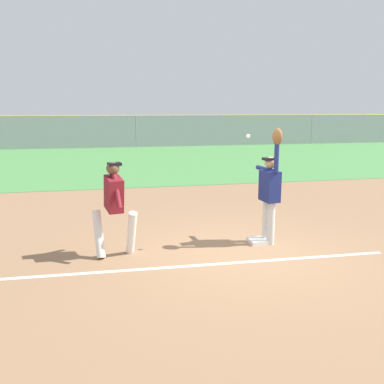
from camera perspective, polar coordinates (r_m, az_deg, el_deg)
The scene contains 12 objects.
ground_plane at distance 8.10m, azimuth 6.97°, elevation -8.04°, with size 70.49×70.49×0.00m, color #936D4C.
outfield_grass at distance 22.09m, azimuth -5.58°, elevation 4.22°, with size 51.51×15.13×0.01m, color #4C8C47.
chalk_foul_line at distance 7.39m, azimuth -19.19°, elevation -10.49°, with size 12.00×0.10×0.01m, color white.
first_base at distance 8.72m, azimuth 8.79°, elevation -6.42°, with size 0.38×0.38×0.08m, color white.
fielder at distance 8.48m, azimuth 10.31°, elevation 0.56°, with size 0.31×0.90×2.28m.
runner at distance 7.76m, azimuth -10.28°, elevation -1.36°, with size 0.82×0.84×1.72m.
baseball at distance 7.97m, azimuth 7.44°, elevation 7.34°, with size 0.07×0.07×0.07m, color white.
outfield_fence at distance 29.50m, azimuth -7.40°, elevation 7.98°, with size 51.59×0.08×2.14m.
parked_car_tan at distance 33.47m, azimuth -22.89°, elevation 6.90°, with size 4.59×2.52×1.25m.
parked_car_black at distance 32.95m, azimuth -14.66°, elevation 7.35°, with size 4.46×2.23×1.25m.
parked_car_silver at distance 32.47m, azimuth -6.81°, elevation 7.58°, with size 4.58×2.50×1.25m.
parked_car_red at distance 34.04m, azimuth 1.86°, elevation 7.82°, with size 4.58×2.50×1.25m.
Camera 1 is at (-2.57, -7.21, 2.65)m, focal length 40.27 mm.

